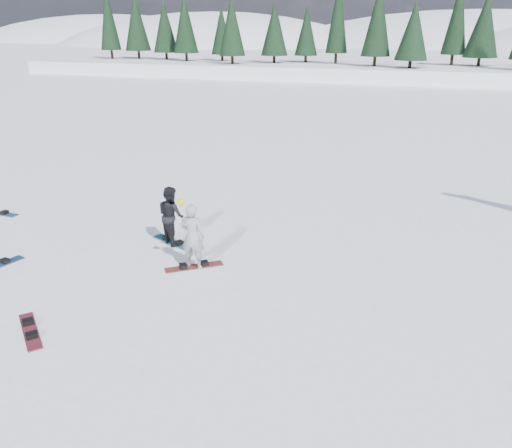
% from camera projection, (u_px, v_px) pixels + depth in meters
% --- Properties ---
extents(ground, '(420.00, 420.00, 0.00)m').
position_uv_depth(ground, '(112.00, 279.00, 12.26)').
color(ground, white).
rests_on(ground, ground).
extents(alpine_backdrop, '(412.50, 227.00, 53.20)m').
position_uv_depth(alpine_backdrop, '(377.00, 84.00, 187.67)').
color(alpine_backdrop, white).
rests_on(alpine_backdrop, ground).
extents(snowboarder_woman, '(0.65, 0.45, 1.88)m').
position_uv_depth(snowboarder_woman, '(192.00, 236.00, 12.56)').
color(snowboarder_woman, '#A1A1A6').
rests_on(snowboarder_woman, ground).
extents(snowboarder_man, '(1.03, 0.98, 1.68)m').
position_uv_depth(snowboarder_man, '(171.00, 215.00, 14.05)').
color(snowboarder_man, black).
rests_on(snowboarder_man, ground).
extents(snowboard_woman, '(1.37, 1.12, 0.03)m').
position_uv_depth(snowboard_woman, '(194.00, 267.00, 12.87)').
color(snowboard_woman, '#A03323').
rests_on(snowboard_woman, ground).
extents(snowboard_man, '(1.48, 0.89, 0.03)m').
position_uv_depth(snowboard_man, '(173.00, 242.00, 14.36)').
color(snowboard_man, teal).
rests_on(snowboard_man, ground).
extents(snowboard_loose_b, '(1.31, 1.20, 0.03)m').
position_uv_depth(snowboard_loose_b, '(30.00, 331.00, 10.15)').
color(snowboard_loose_b, maroon).
rests_on(snowboard_loose_b, ground).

